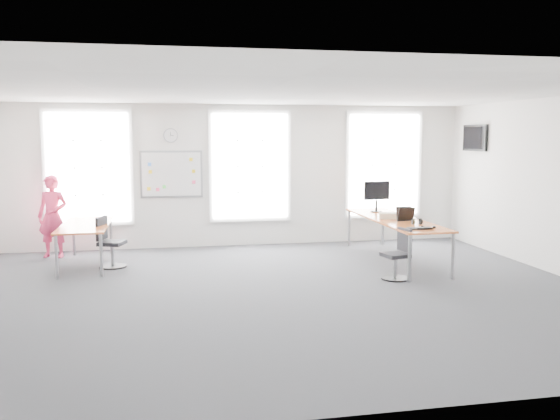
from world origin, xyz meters
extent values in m
plane|color=#242428|center=(0.00, 0.00, 0.00)|extent=(10.00, 10.00, 0.00)
plane|color=white|center=(0.00, 0.00, 3.00)|extent=(10.00, 10.00, 0.00)
plane|color=white|center=(0.00, 4.00, 1.50)|extent=(10.00, 0.00, 10.00)
plane|color=white|center=(0.00, -4.00, 1.50)|extent=(10.00, 0.00, 10.00)
cube|color=white|center=(-3.00, 3.97, 1.70)|extent=(1.60, 0.06, 2.20)
cube|color=white|center=(0.30, 3.97, 1.70)|extent=(1.60, 0.06, 2.20)
cube|color=white|center=(3.30, 3.97, 1.70)|extent=(1.60, 0.06, 2.20)
cube|color=orange|center=(2.73, 1.85, 0.78)|extent=(0.88, 3.29, 0.03)
cylinder|color=gray|center=(2.35, 0.27, 0.38)|extent=(0.05, 0.05, 0.77)
cylinder|color=gray|center=(3.11, 0.27, 0.38)|extent=(0.05, 0.05, 0.77)
cylinder|color=gray|center=(2.35, 3.44, 0.38)|extent=(0.05, 0.05, 0.77)
cylinder|color=gray|center=(3.11, 3.44, 0.38)|extent=(0.05, 0.05, 0.77)
cube|color=orange|center=(-2.92, 2.56, 0.74)|extent=(0.83, 2.08, 0.03)
cylinder|color=gray|center=(-3.28, 1.58, 0.36)|extent=(0.05, 0.05, 0.73)
cylinder|color=gray|center=(-2.57, 1.58, 0.36)|extent=(0.05, 0.05, 0.73)
cylinder|color=gray|center=(-3.28, 3.54, 0.36)|extent=(0.05, 0.05, 0.73)
cylinder|color=gray|center=(-2.57, 3.54, 0.36)|extent=(0.05, 0.05, 0.73)
cylinder|color=black|center=(2.18, 0.45, 0.01)|extent=(0.45, 0.45, 0.03)
cylinder|color=gray|center=(2.18, 0.45, 0.21)|extent=(0.05, 0.05, 0.36)
cube|color=black|center=(2.18, 0.45, 0.40)|extent=(0.45, 0.45, 0.06)
cube|color=black|center=(2.35, 0.49, 0.65)|extent=(0.12, 0.36, 0.39)
cylinder|color=black|center=(-2.45, 2.29, 0.01)|extent=(0.49, 0.49, 0.03)
cylinder|color=gray|center=(-2.45, 2.29, 0.22)|extent=(0.06, 0.06, 0.39)
cube|color=black|center=(-2.45, 2.29, 0.44)|extent=(0.53, 0.53, 0.07)
cube|color=black|center=(-2.62, 2.36, 0.70)|extent=(0.18, 0.39, 0.42)
imported|color=#D5315C|center=(-3.63, 3.43, 0.80)|extent=(0.67, 0.54, 1.60)
cube|color=white|center=(-1.35, 3.97, 1.55)|extent=(1.20, 0.03, 0.90)
cylinder|color=gray|center=(-1.35, 3.97, 2.35)|extent=(0.30, 0.04, 0.30)
cube|color=black|center=(4.95, 3.00, 2.30)|extent=(0.06, 0.90, 0.55)
cube|color=black|center=(2.64, 0.56, 0.81)|extent=(0.43, 0.17, 0.02)
ellipsoid|color=black|center=(2.93, 0.63, 0.82)|extent=(0.07, 0.11, 0.04)
cylinder|color=black|center=(2.82, 0.82, 0.81)|extent=(0.07, 0.07, 0.01)
cylinder|color=black|center=(2.76, 1.08, 0.85)|extent=(0.04, 0.09, 0.09)
cylinder|color=black|center=(2.90, 1.08, 0.85)|extent=(0.04, 0.09, 0.09)
cylinder|color=gold|center=(2.76, 1.08, 0.85)|extent=(0.01, 0.10, 0.10)
cube|color=black|center=(2.83, 1.08, 0.90)|extent=(0.16, 0.02, 0.02)
cube|color=black|center=(2.78, 1.52, 0.93)|extent=(0.33, 0.11, 0.27)
cube|color=#FF4B11|center=(2.78, 1.45, 0.92)|extent=(0.31, 0.13, 0.24)
cube|color=black|center=(2.78, 1.43, 0.93)|extent=(0.33, 0.13, 0.26)
cube|color=beige|center=(2.61, 1.89, 0.85)|extent=(0.36, 0.30, 0.11)
cylinder|color=black|center=(2.73, 2.85, 0.81)|extent=(0.23, 0.23, 0.02)
cylinder|color=black|center=(2.73, 2.85, 0.93)|extent=(0.05, 0.05, 0.23)
cube|color=black|center=(2.73, 2.84, 1.24)|extent=(0.57, 0.12, 0.38)
cube|color=black|center=(2.73, 2.82, 1.24)|extent=(0.52, 0.08, 0.34)
camera|label=1|loc=(-1.52, -8.53, 2.35)|focal=38.00mm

